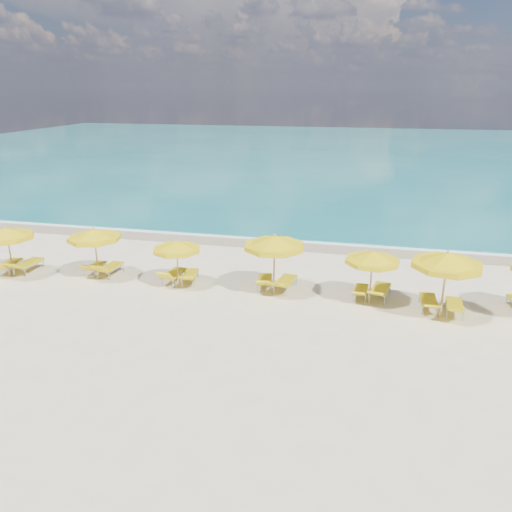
# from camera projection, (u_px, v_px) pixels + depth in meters

# --- Properties ---
(ground_plane) EXTENTS (120.00, 120.00, 0.00)m
(ground_plane) POSITION_uv_depth(u_px,v_px,m) (248.00, 295.00, 20.43)
(ground_plane) COLOR beige
(ocean) EXTENTS (120.00, 80.00, 0.30)m
(ocean) POSITION_uv_depth(u_px,v_px,m) (336.00, 152.00, 64.70)
(ocean) COLOR #126567
(ocean) RESTS_ON ground
(wet_sand_band) EXTENTS (120.00, 2.60, 0.01)m
(wet_sand_band) POSITION_uv_depth(u_px,v_px,m) (280.00, 243.00, 27.25)
(wet_sand_band) COLOR tan
(wet_sand_band) RESTS_ON ground
(foam_line) EXTENTS (120.00, 1.20, 0.03)m
(foam_line) POSITION_uv_depth(u_px,v_px,m) (283.00, 239.00, 27.99)
(foam_line) COLOR white
(foam_line) RESTS_ON ground
(whitecap_near) EXTENTS (14.00, 0.36, 0.05)m
(whitecap_near) POSITION_uv_depth(u_px,v_px,m) (224.00, 200.00, 37.38)
(whitecap_near) COLOR white
(whitecap_near) RESTS_ON ground
(whitecap_far) EXTENTS (18.00, 0.30, 0.05)m
(whitecap_far) POSITION_uv_depth(u_px,v_px,m) (412.00, 191.00, 40.87)
(whitecap_far) COLOR white
(whitecap_far) RESTS_ON ground
(umbrella_1) EXTENTS (2.73, 2.73, 2.33)m
(umbrella_1) POSITION_uv_depth(u_px,v_px,m) (7.00, 234.00, 21.89)
(umbrella_1) COLOR tan
(umbrella_1) RESTS_ON ground
(umbrella_2) EXTENTS (2.66, 2.66, 2.34)m
(umbrella_2) POSITION_uv_depth(u_px,v_px,m) (94.00, 235.00, 21.67)
(umbrella_2) COLOR tan
(umbrella_2) RESTS_ON ground
(umbrella_3) EXTENTS (2.16, 2.16, 2.08)m
(umbrella_3) POSITION_uv_depth(u_px,v_px,m) (177.00, 246.00, 20.82)
(umbrella_3) COLOR tan
(umbrella_3) RESTS_ON ground
(umbrella_4) EXTENTS (3.10, 3.10, 2.55)m
(umbrella_4) POSITION_uv_depth(u_px,v_px,m) (274.00, 243.00, 20.00)
(umbrella_4) COLOR tan
(umbrella_4) RESTS_ON ground
(umbrella_5) EXTENTS (2.62, 2.62, 2.17)m
(umbrella_5) POSITION_uv_depth(u_px,v_px,m) (373.00, 258.00, 19.21)
(umbrella_5) COLOR tan
(umbrella_5) RESTS_ON ground
(umbrella_6) EXTENTS (2.98, 2.98, 2.59)m
(umbrella_6) POSITION_uv_depth(u_px,v_px,m) (447.00, 261.00, 17.82)
(umbrella_6) COLOR tan
(umbrella_6) RESTS_ON ground
(lounger_1_left) EXTENTS (0.96, 1.96, 0.79)m
(lounger_1_left) POSITION_uv_depth(u_px,v_px,m) (9.00, 267.00, 22.93)
(lounger_1_left) COLOR #A5A8AD
(lounger_1_left) RESTS_ON ground
(lounger_1_right) EXTENTS (0.69, 1.99, 0.82)m
(lounger_1_right) POSITION_uv_depth(u_px,v_px,m) (28.00, 267.00, 22.92)
(lounger_1_right) COLOR #A5A8AD
(lounger_1_right) RESTS_ON ground
(lounger_2_left) EXTENTS (0.56, 1.61, 0.73)m
(lounger_2_left) POSITION_uv_depth(u_px,v_px,m) (95.00, 269.00, 22.79)
(lounger_2_left) COLOR #A5A8AD
(lounger_2_left) RESTS_ON ground
(lounger_2_right) EXTENTS (0.70, 1.84, 0.83)m
(lounger_2_right) POSITION_uv_depth(u_px,v_px,m) (110.00, 270.00, 22.52)
(lounger_2_right) COLOR #A5A8AD
(lounger_2_right) RESTS_ON ground
(lounger_3_left) EXTENTS (0.70, 1.86, 0.84)m
(lounger_3_left) POSITION_uv_depth(u_px,v_px,m) (174.00, 277.00, 21.73)
(lounger_3_left) COLOR #A5A8AD
(lounger_3_left) RESTS_ON ground
(lounger_3_right) EXTENTS (0.95, 1.90, 0.73)m
(lounger_3_right) POSITION_uv_depth(u_px,v_px,m) (190.00, 278.00, 21.64)
(lounger_3_right) COLOR #A5A8AD
(lounger_3_right) RESTS_ON ground
(lounger_4_left) EXTENTS (0.83, 1.84, 0.75)m
(lounger_4_left) POSITION_uv_depth(u_px,v_px,m) (265.00, 283.00, 21.11)
(lounger_4_left) COLOR #A5A8AD
(lounger_4_left) RESTS_ON ground
(lounger_4_right) EXTENTS (0.92, 2.03, 0.78)m
(lounger_4_right) POSITION_uv_depth(u_px,v_px,m) (285.00, 285.00, 20.86)
(lounger_4_right) COLOR #A5A8AD
(lounger_4_right) RESTS_ON ground
(lounger_5_left) EXTENTS (0.65, 1.68, 0.65)m
(lounger_5_left) POSITION_uv_depth(u_px,v_px,m) (360.00, 293.00, 20.14)
(lounger_5_left) COLOR #A5A8AD
(lounger_5_left) RESTS_ON ground
(lounger_5_right) EXTENTS (0.99, 2.06, 0.77)m
(lounger_5_right) POSITION_uv_depth(u_px,v_px,m) (380.00, 293.00, 20.02)
(lounger_5_right) COLOR #A5A8AD
(lounger_5_right) RESTS_ON ground
(lounger_6_left) EXTENTS (0.64, 1.87, 0.70)m
(lounger_6_left) POSITION_uv_depth(u_px,v_px,m) (428.00, 304.00, 19.04)
(lounger_6_left) COLOR #A5A8AD
(lounger_6_left) RESTS_ON ground
(lounger_6_right) EXTENTS (0.76, 1.90, 0.69)m
(lounger_6_right) POSITION_uv_depth(u_px,v_px,m) (454.00, 309.00, 18.67)
(lounger_6_right) COLOR #A5A8AD
(lounger_6_right) RESTS_ON ground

